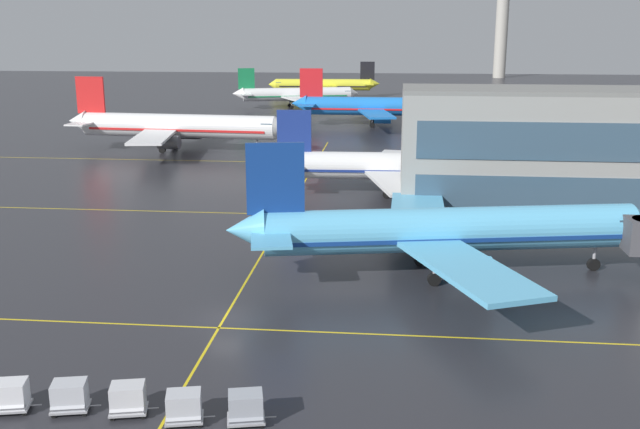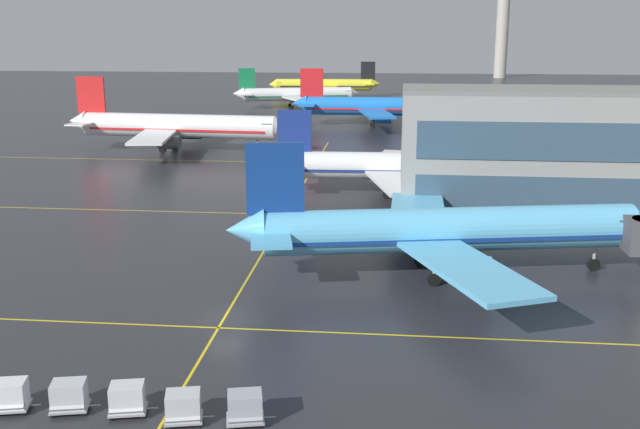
{
  "view_description": "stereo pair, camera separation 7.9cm",
  "coord_description": "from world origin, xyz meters",
  "px_view_note": "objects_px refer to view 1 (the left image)",
  "views": [
    {
      "loc": [
        12.5,
        -51.52,
        21.62
      ],
      "look_at": [
        5.27,
        20.35,
        3.07
      ],
      "focal_mm": 41.37,
      "sensor_mm": 36.0,
      "label": 1
    },
    {
      "loc": [
        12.58,
        -51.51,
        21.62
      ],
      "look_at": [
        5.27,
        20.35,
        3.07
      ],
      "focal_mm": 41.37,
      "sensor_mm": 36.0,
      "label": 2
    }
  ],
  "objects_px": {
    "airliner_second_row": "(397,166)",
    "baggage_cart_row_second": "(10,396)",
    "airliner_front_gate": "(445,230)",
    "baggage_cart_row_fourth": "(128,399)",
    "airliner_distant_taxiway": "(325,85)",
    "airliner_far_left_stand": "(380,107)",
    "airliner_far_right_stand": "(295,94)",
    "control_tower": "(502,22)",
    "baggage_cart_row_fifth": "(184,407)",
    "baggage_cart_row_middle": "(70,396)",
    "baggage_cart_row_rightmost": "(246,408)",
    "airliner_third_row": "(176,126)"
  },
  "relations": [
    {
      "from": "airliner_far_right_stand",
      "to": "baggage_cart_row_middle",
      "type": "distance_m",
      "value": 162.09
    },
    {
      "from": "airliner_far_left_stand",
      "to": "baggage_cart_row_fourth",
      "type": "relative_size",
      "value": 13.95
    },
    {
      "from": "airliner_distant_taxiway",
      "to": "baggage_cart_row_middle",
      "type": "xyz_separation_m",
      "value": [
        3.71,
        -194.58,
        -2.7
      ]
    },
    {
      "from": "airliner_front_gate",
      "to": "baggage_cart_row_fourth",
      "type": "height_order",
      "value": "airliner_front_gate"
    },
    {
      "from": "airliner_second_row",
      "to": "baggage_cart_row_second",
      "type": "bearing_deg",
      "value": -110.58
    },
    {
      "from": "airliner_front_gate",
      "to": "airliner_third_row",
      "type": "distance_m",
      "value": 76.7
    },
    {
      "from": "airliner_front_gate",
      "to": "control_tower",
      "type": "bearing_deg",
      "value": 81.46
    },
    {
      "from": "baggage_cart_row_fourth",
      "to": "control_tower",
      "type": "distance_m",
      "value": 295.37
    },
    {
      "from": "airliner_far_left_stand",
      "to": "control_tower",
      "type": "relative_size",
      "value": 1.0
    },
    {
      "from": "airliner_far_left_stand",
      "to": "baggage_cart_row_second",
      "type": "xyz_separation_m",
      "value": [
        -18.41,
        -127.59,
        -3.26
      ]
    },
    {
      "from": "baggage_cart_row_fifth",
      "to": "baggage_cart_row_middle",
      "type": "bearing_deg",
      "value": 175.36
    },
    {
      "from": "airliner_third_row",
      "to": "airliner_far_right_stand",
      "type": "relative_size",
      "value": 1.22
    },
    {
      "from": "airliner_distant_taxiway",
      "to": "baggage_cart_row_fourth",
      "type": "height_order",
      "value": "airliner_distant_taxiway"
    },
    {
      "from": "airliner_distant_taxiway",
      "to": "baggage_cart_row_middle",
      "type": "distance_m",
      "value": 194.63
    },
    {
      "from": "baggage_cart_row_rightmost",
      "to": "control_tower",
      "type": "distance_m",
      "value": 294.38
    },
    {
      "from": "airliner_far_left_stand",
      "to": "baggage_cart_row_middle",
      "type": "xyz_separation_m",
      "value": [
        -14.97,
        -127.29,
        -3.26
      ]
    },
    {
      "from": "airliner_third_row",
      "to": "control_tower",
      "type": "xyz_separation_m",
      "value": [
        82.47,
        198.66,
        18.79
      ]
    },
    {
      "from": "airliner_front_gate",
      "to": "airliner_far_right_stand",
      "type": "xyz_separation_m",
      "value": [
        -31.36,
        135.3,
        -0.49
      ]
    },
    {
      "from": "airliner_front_gate",
      "to": "baggage_cart_row_fifth",
      "type": "distance_m",
      "value": 31.62
    },
    {
      "from": "airliner_far_left_stand",
      "to": "control_tower",
      "type": "xyz_separation_m",
      "value": [
        47.26,
        161.36,
        18.92
      ]
    },
    {
      "from": "airliner_front_gate",
      "to": "airliner_far_left_stand",
      "type": "bearing_deg",
      "value": 94.48
    },
    {
      "from": "airliner_front_gate",
      "to": "airliner_third_row",
      "type": "height_order",
      "value": "airliner_third_row"
    },
    {
      "from": "airliner_far_right_stand",
      "to": "baggage_cart_row_fourth",
      "type": "height_order",
      "value": "airliner_far_right_stand"
    },
    {
      "from": "baggage_cart_row_middle",
      "to": "airliner_second_row",
      "type": "bearing_deg",
      "value": 72.32
    },
    {
      "from": "airliner_distant_taxiway",
      "to": "baggage_cart_row_fourth",
      "type": "xyz_separation_m",
      "value": [
        7.15,
        -194.54,
        -2.7
      ]
    },
    {
      "from": "airliner_far_left_stand",
      "to": "baggage_cart_row_rightmost",
      "type": "height_order",
      "value": "airliner_far_left_stand"
    },
    {
      "from": "airliner_front_gate",
      "to": "baggage_cart_row_fourth",
      "type": "bearing_deg",
      "value": -126.23
    },
    {
      "from": "airliner_second_row",
      "to": "airliner_far_right_stand",
      "type": "height_order",
      "value": "airliner_second_row"
    },
    {
      "from": "baggage_cart_row_second",
      "to": "airliner_third_row",
      "type": "bearing_deg",
      "value": 100.54
    },
    {
      "from": "airliner_third_row",
      "to": "airliner_far_left_stand",
      "type": "distance_m",
      "value": 51.29
    },
    {
      "from": "baggage_cart_row_second",
      "to": "baggage_cart_row_middle",
      "type": "bearing_deg",
      "value": 4.96
    },
    {
      "from": "airliner_far_left_stand",
      "to": "baggage_cart_row_rightmost",
      "type": "xyz_separation_m",
      "value": [
        -4.65,
        -127.56,
        -3.26
      ]
    },
    {
      "from": "baggage_cart_row_fifth",
      "to": "baggage_cart_row_rightmost",
      "type": "relative_size",
      "value": 1.0
    },
    {
      "from": "baggage_cart_row_fifth",
      "to": "control_tower",
      "type": "xyz_separation_m",
      "value": [
        55.35,
        289.21,
        22.17
      ]
    },
    {
      "from": "baggage_cart_row_fourth",
      "to": "baggage_cart_row_fifth",
      "type": "distance_m",
      "value": 3.49
    },
    {
      "from": "airliner_distant_taxiway",
      "to": "baggage_cart_row_second",
      "type": "height_order",
      "value": "airliner_distant_taxiway"
    },
    {
      "from": "airliner_far_right_stand",
      "to": "airliner_distant_taxiway",
      "type": "xyz_separation_m",
      "value": [
        4.78,
        32.73,
        0.05
      ]
    },
    {
      "from": "baggage_cart_row_second",
      "to": "baggage_cart_row_fourth",
      "type": "relative_size",
      "value": 1.0
    },
    {
      "from": "airliner_second_row",
      "to": "baggage_cart_row_second",
      "type": "distance_m",
      "value": 63.08
    },
    {
      "from": "airliner_second_row",
      "to": "baggage_cart_row_fifth",
      "type": "relative_size",
      "value": 12.35
    },
    {
      "from": "baggage_cart_row_second",
      "to": "baggage_cart_row_middle",
      "type": "distance_m",
      "value": 3.45
    },
    {
      "from": "airliner_far_left_stand",
      "to": "airliner_far_right_stand",
      "type": "xyz_separation_m",
      "value": [
        -23.46,
        34.56,
        -0.61
      ]
    },
    {
      "from": "airliner_second_row",
      "to": "baggage_cart_row_fourth",
      "type": "xyz_separation_m",
      "value": [
        -15.27,
        -58.66,
        -2.76
      ]
    },
    {
      "from": "airliner_far_left_stand",
      "to": "baggage_cart_row_second",
      "type": "height_order",
      "value": "airliner_far_left_stand"
    },
    {
      "from": "baggage_cart_row_fourth",
      "to": "baggage_cart_row_fifth",
      "type": "relative_size",
      "value": 1.0
    },
    {
      "from": "airliner_distant_taxiway",
      "to": "baggage_cart_row_fifth",
      "type": "xyz_separation_m",
      "value": [
        10.6,
        -195.14,
        -2.7
      ]
    },
    {
      "from": "airliner_far_left_stand",
      "to": "airliner_third_row",
      "type": "bearing_deg",
      "value": -133.35
    },
    {
      "from": "airliner_second_row",
      "to": "control_tower",
      "type": "distance_m",
      "value": 234.84
    },
    {
      "from": "airliner_far_right_stand",
      "to": "control_tower",
      "type": "xyz_separation_m",
      "value": [
        70.73,
        126.8,
        19.52
      ]
    },
    {
      "from": "airliner_front_gate",
      "to": "airliner_third_row",
      "type": "relative_size",
      "value": 0.94
    }
  ]
}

